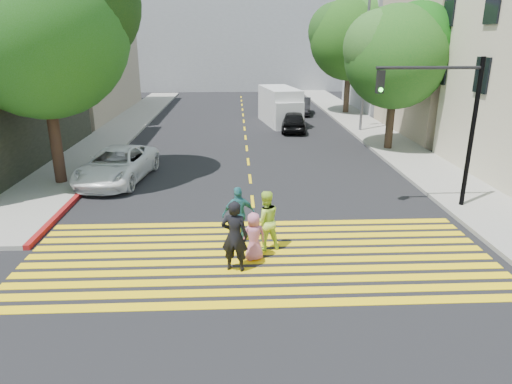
{
  "coord_description": "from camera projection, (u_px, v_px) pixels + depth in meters",
  "views": [
    {
      "loc": [
        -0.61,
        -10.6,
        6.0
      ],
      "look_at": [
        0.0,
        3.0,
        1.4
      ],
      "focal_mm": 32.0,
      "sensor_mm": 36.0,
      "label": 1
    }
  ],
  "objects": [
    {
      "name": "pedestrian_child",
      "position": [
        254.0,
        236.0,
        12.83
      ],
      "size": [
        0.79,
        0.64,
        1.41
      ],
      "primitive_type": "imported",
      "rotation": [
        0.0,
        0.0,
        3.46
      ],
      "color": "#C46985",
      "rests_on": "ground"
    },
    {
      "name": "building_right_grey",
      "position": [
        415.0,
        50.0,
        39.4
      ],
      "size": [
        10.0,
        10.0,
        10.0
      ],
      "primitive_type": "cube",
      "color": "gray",
      "rests_on": "ground"
    },
    {
      "name": "building_left_tan",
      "position": [
        41.0,
        51.0,
        36.2
      ],
      "size": [
        12.0,
        16.0,
        10.0
      ],
      "primitive_type": "cube",
      "color": "tan",
      "rests_on": "ground"
    },
    {
      "name": "lane_line",
      "position": [
        244.0,
        125.0,
        33.27
      ],
      "size": [
        0.12,
        34.4,
        0.01
      ],
      "color": "yellow",
      "rests_on": "ground"
    },
    {
      "name": "sidewalk_right",
      "position": [
        393.0,
        146.0,
        26.51
      ],
      "size": [
        3.0,
        60.0,
        0.15
      ],
      "primitive_type": "cube",
      "color": "gray",
      "rests_on": "ground"
    },
    {
      "name": "traffic_signal",
      "position": [
        447.0,
        114.0,
        15.78
      ],
      "size": [
        3.7,
        0.32,
        5.43
      ],
      "rotation": [
        0.0,
        0.0,
        0.0
      ],
      "color": "black",
      "rests_on": "ground"
    },
    {
      "name": "tree_right_far",
      "position": [
        352.0,
        35.0,
        36.05
      ],
      "size": [
        8.63,
        8.38,
        9.23
      ],
      "rotation": [
        0.0,
        0.0,
        -0.41
      ],
      "color": "black",
      "rests_on": "ground"
    },
    {
      "name": "curb_red",
      "position": [
        72.0,
        202.0,
        17.34
      ],
      "size": [
        0.2,
        8.0,
        0.16
      ],
      "primitive_type": "cube",
      "color": "maroon",
      "rests_on": "ground"
    },
    {
      "name": "tree_left",
      "position": [
        41.0,
        20.0,
        17.59
      ],
      "size": [
        8.31,
        8.03,
        9.89
      ],
      "rotation": [
        0.0,
        0.0,
        0.19
      ],
      "color": "#382618",
      "rests_on": "ground"
    },
    {
      "name": "crosswalk",
      "position": [
        259.0,
        257.0,
        13.18
      ],
      "size": [
        13.4,
        5.3,
        0.01
      ],
      "color": "yellow",
      "rests_on": "ground"
    },
    {
      "name": "dark_car_near",
      "position": [
        294.0,
        121.0,
        30.77
      ],
      "size": [
        2.06,
        4.21,
        1.38
      ],
      "primitive_type": "imported",
      "rotation": [
        0.0,
        0.0,
        3.03
      ],
      "color": "black",
      "rests_on": "ground"
    },
    {
      "name": "street_lamp",
      "position": [
        363.0,
        48.0,
        28.92
      ],
      "size": [
        2.14,
        0.48,
        9.47
      ],
      "rotation": [
        0.0,
        0.0,
        0.13
      ],
      "color": "slate",
      "rests_on": "ground"
    },
    {
      "name": "pedestrian_extra",
      "position": [
        239.0,
        214.0,
        13.98
      ],
      "size": [
        1.09,
        0.63,
        1.75
      ],
      "primitive_type": "imported",
      "rotation": [
        0.0,
        0.0,
        3.35
      ],
      "color": "teal",
      "rests_on": "ground"
    },
    {
      "name": "backdrop_block",
      "position": [
        240.0,
        38.0,
        55.48
      ],
      "size": [
        30.0,
        8.0,
        12.0
      ],
      "primitive_type": "cube",
      "color": "gray",
      "rests_on": "ground"
    },
    {
      "name": "white_sedan",
      "position": [
        117.0,
        165.0,
        19.95
      ],
      "size": [
        3.12,
        5.54,
        1.46
      ],
      "primitive_type": "imported",
      "rotation": [
        0.0,
        0.0,
        -0.14
      ],
      "color": "white",
      "rests_on": "ground"
    },
    {
      "name": "white_van",
      "position": [
        281.0,
        107.0,
        33.15
      ],
      "size": [
        2.89,
        5.77,
        2.6
      ],
      "rotation": [
        0.0,
        0.0,
        0.16
      ],
      "color": "silver",
      "rests_on": "ground"
    },
    {
      "name": "ground",
      "position": [
        261.0,
        279.0,
        11.98
      ],
      "size": [
        120.0,
        120.0,
        0.0
      ],
      "primitive_type": "plane",
      "color": "black"
    },
    {
      "name": "building_right_tan",
      "position": [
        480.0,
        55.0,
        28.99
      ],
      "size": [
        10.0,
        10.0,
        10.0
      ],
      "primitive_type": "cube",
      "color": "tan",
      "rests_on": "ground"
    },
    {
      "name": "sidewalk_left",
      "position": [
        125.0,
        126.0,
        32.42
      ],
      "size": [
        3.0,
        40.0,
        0.15
      ],
      "primitive_type": "cube",
      "color": "gray",
      "rests_on": "ground"
    },
    {
      "name": "silver_car",
      "position": [
        279.0,
        103.0,
        39.48
      ],
      "size": [
        2.5,
        4.62,
        1.27
      ],
      "primitive_type": "imported",
      "rotation": [
        0.0,
        0.0,
        2.97
      ],
      "color": "#A4A9BC",
      "rests_on": "ground"
    },
    {
      "name": "pedestrian_man",
      "position": [
        235.0,
        236.0,
        12.13
      ],
      "size": [
        0.82,
        0.63,
        2.0
      ],
      "primitive_type": "imported",
      "rotation": [
        0.0,
        0.0,
        2.92
      ],
      "color": "black",
      "rests_on": "ground"
    },
    {
      "name": "tree_right_near",
      "position": [
        398.0,
        52.0,
        24.02
      ],
      "size": [
        6.39,
        5.96,
        7.87
      ],
      "rotation": [
        0.0,
        0.0,
        -0.11
      ],
      "color": "black",
      "rests_on": "ground"
    },
    {
      "name": "pedestrian_woman",
      "position": [
        265.0,
        220.0,
        13.41
      ],
      "size": [
        1.04,
        0.9,
        1.83
      ],
      "primitive_type": "imported",
      "rotation": [
        0.0,
        0.0,
        3.4
      ],
      "color": "#C3EE49",
      "rests_on": "ground"
    },
    {
      "name": "dark_car_parked",
      "position": [
        302.0,
        106.0,
        37.67
      ],
      "size": [
        2.06,
        4.23,
        1.34
      ],
      "primitive_type": "imported",
      "rotation": [
        0.0,
        0.0,
        -0.17
      ],
      "color": "black",
      "rests_on": "ground"
    }
  ]
}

